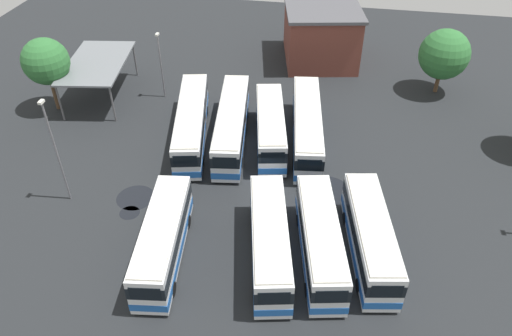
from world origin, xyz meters
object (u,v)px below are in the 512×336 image
bus_row0_slot3 (307,125)px  lamp_post_mid_lot (56,149)px  tree_northeast (46,62)px  tree_west_edge (444,54)px  bus_row1_slot3 (320,240)px  bus_row1_slot0 (163,239)px  lamp_post_by_building (161,63)px  bus_row1_slot2 (270,240)px  bus_row1_slot4 (370,236)px  bus_row0_slot1 (232,123)px  bus_row0_slot2 (270,127)px  maintenance_shelter (97,63)px  depot_building (321,33)px  bus_row0_slot0 (192,122)px

bus_row0_slot3 → lamp_post_mid_lot: bearing=-57.2°
bus_row0_slot3 → tree_northeast: (-1.39, -26.80, 3.56)m
tree_northeast → tree_west_edge: 41.75m
bus_row1_slot3 → tree_northeast: bearing=-118.9°
bus_row1_slot0 → lamp_post_by_building: (-22.60, -7.78, 2.21)m
tree_northeast → bus_row1_slot2: bearing=56.8°
bus_row1_slot2 → bus_row1_slot4: 7.25m
lamp_post_by_building → bus_row0_slot1: bearing=53.4°
lamp_post_by_building → tree_west_edge: size_ratio=1.02×
bus_row1_slot3 → lamp_post_by_building: (-20.61, -18.82, 2.21)m
bus_row0_slot2 → tree_northeast: 23.81m
bus_row0_slot3 → tree_northeast: bearing=-93.0°
maintenance_shelter → tree_northeast: tree_northeast is taller
bus_row0_slot3 → lamp_post_mid_lot: size_ratio=1.50×
bus_row0_slot2 → tree_west_edge: tree_west_edge is taller
tree_west_edge → bus_row1_slot2: bearing=-27.3°
bus_row0_slot3 → maintenance_shelter: maintenance_shelter is taller
bus_row0_slot1 → bus_row1_slot2: (14.47, 6.04, -0.00)m
bus_row1_slot0 → bus_row1_slot3: same height
tree_northeast → lamp_post_by_building: bearing=113.3°
depot_building → lamp_post_by_building: bearing=-51.5°
bus_row0_slot2 → bus_row1_slot4: same height
depot_building → tree_northeast: tree_northeast is taller
depot_building → bus_row0_slot1: bearing=-19.1°
bus_row0_slot2 → bus_row1_slot4: bearing=36.1°
bus_row0_slot3 → tree_west_edge: bearing=133.3°
bus_row0_slot0 → bus_row0_slot3: same height
bus_row1_slot3 → depot_building: depot_building is taller
bus_row0_slot2 → maintenance_shelter: 20.69m
lamp_post_mid_lot → tree_northeast: lamp_post_mid_lot is taller
bus_row1_slot0 → lamp_post_mid_lot: bearing=-115.4°
bus_row1_slot4 → depot_building: bearing=-169.0°
bus_row0_slot2 → lamp_post_mid_lot: size_ratio=1.23×
bus_row0_slot2 → bus_row0_slot3: same height
lamp_post_mid_lot → lamp_post_by_building: size_ratio=1.28×
bus_row0_slot1 → bus_row0_slot3: bearing=97.9°
bus_row1_slot2 → lamp_post_by_building: bearing=-144.4°
bus_row0_slot2 → maintenance_shelter: size_ratio=1.00×
lamp_post_mid_lot → lamp_post_by_building: bearing=172.9°
bus_row1_slot2 → bus_row0_slot3: bearing=176.0°
bus_row0_slot0 → lamp_post_by_building: (-7.37, -5.40, 2.20)m
bus_row0_slot3 → bus_row1_slot4: 14.99m
bus_row0_slot0 → bus_row1_slot3: (13.24, 13.42, -0.00)m
bus_row1_slot4 → lamp_post_mid_lot: size_ratio=1.16×
bus_row1_slot0 → bus_row1_slot2: 7.61m
bus_row1_slot4 → maintenance_shelter: 34.55m
bus_row1_slot2 → bus_row1_slot4: (-1.70, 7.04, -0.00)m
bus_row1_slot3 → tree_west_edge: (-27.34, 10.95, 2.64)m
bus_row1_slot3 → bus_row0_slot1: bearing=-145.1°
bus_row0_slot0 → bus_row1_slot0: (15.23, 2.39, -0.00)m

